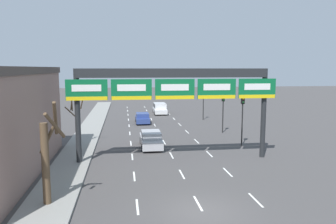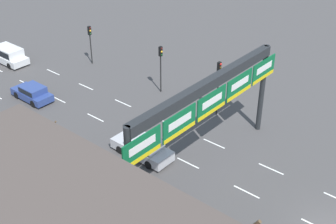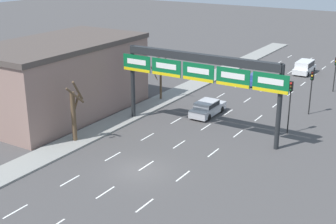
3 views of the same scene
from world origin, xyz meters
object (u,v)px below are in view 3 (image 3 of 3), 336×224
(tree_bare_second, at_px, (160,77))
(car_silver, at_px, (207,107))
(sign_gantry, at_px, (200,69))
(tree_bare_closest, at_px, (74,112))
(traffic_light_mid_block, at_px, (336,67))
(suv_white, at_px, (305,66))
(traffic_light_far_end, at_px, (290,97))
(car_blue, at_px, (258,79))
(traffic_light_near_gantry, at_px, (312,84))

(tree_bare_second, bearing_deg, car_silver, -14.88)
(sign_gantry, distance_m, tree_bare_closest, 11.54)
(sign_gantry, bearing_deg, car_silver, 107.67)
(traffic_light_mid_block, height_order, tree_bare_second, tree_bare_second)
(suv_white, height_order, traffic_light_mid_block, traffic_light_mid_block)
(traffic_light_mid_block, distance_m, traffic_light_far_end, 16.11)
(suv_white, xyz_separation_m, car_silver, (-3.29, -22.27, -0.16))
(suv_white, relative_size, tree_bare_second, 0.90)
(suv_white, bearing_deg, car_blue, -110.78)
(sign_gantry, xyz_separation_m, car_silver, (-1.47, 4.62, -5.15))
(suv_white, xyz_separation_m, traffic_light_far_end, (5.26, -22.95, 2.53))
(traffic_light_near_gantry, xyz_separation_m, traffic_light_mid_block, (0.11, 9.68, -0.27))
(traffic_light_near_gantry, height_order, tree_bare_closest, tree_bare_closest)
(car_silver, bearing_deg, traffic_light_near_gantry, 33.49)
(suv_white, height_order, tree_bare_second, tree_bare_second)
(traffic_light_far_end, height_order, tree_bare_second, tree_bare_second)
(car_silver, distance_m, tree_bare_closest, 14.07)
(traffic_light_near_gantry, relative_size, traffic_light_mid_block, 1.10)
(traffic_light_near_gantry, bearing_deg, tree_bare_closest, -129.98)
(car_blue, xyz_separation_m, tree_bare_closest, (-6.48, -25.91, 2.01))
(traffic_light_near_gantry, relative_size, traffic_light_far_end, 0.92)
(traffic_light_mid_block, bearing_deg, tree_bare_closest, -118.81)
(sign_gantry, height_order, traffic_light_near_gantry, sign_gantry)
(traffic_light_far_end, relative_size, tree_bare_second, 0.96)
(sign_gantry, xyz_separation_m, traffic_light_far_end, (7.08, 3.94, -2.46))
(tree_bare_closest, bearing_deg, car_silver, 62.26)
(suv_white, distance_m, car_blue, 9.31)
(car_silver, bearing_deg, car_blue, 90.05)
(tree_bare_second, bearing_deg, car_blue, 59.74)
(traffic_light_mid_block, height_order, tree_bare_closest, tree_bare_closest)
(tree_bare_second, bearing_deg, sign_gantry, -37.71)
(suv_white, distance_m, traffic_light_mid_block, 9.00)
(traffic_light_mid_block, bearing_deg, sign_gantry, -110.03)
(traffic_light_mid_block, xyz_separation_m, traffic_light_far_end, (-0.23, -16.10, 0.54))
(sign_gantry, relative_size, car_silver, 3.37)
(car_blue, bearing_deg, traffic_light_mid_block, 11.85)
(car_silver, bearing_deg, suv_white, 81.60)
(traffic_light_near_gantry, bearing_deg, tree_bare_second, -165.87)
(traffic_light_mid_block, distance_m, tree_bare_second, 20.73)
(tree_bare_closest, bearing_deg, traffic_light_near_gantry, 50.02)
(car_blue, distance_m, traffic_light_far_end, 16.85)
(tree_bare_closest, bearing_deg, traffic_light_far_end, 37.79)
(tree_bare_closest, bearing_deg, car_blue, 75.97)
(suv_white, height_order, traffic_light_near_gantry, traffic_light_near_gantry)
(traffic_light_near_gantry, distance_m, tree_bare_closest, 23.59)
(traffic_light_far_end, bearing_deg, traffic_light_mid_block, 89.19)
(car_blue, distance_m, traffic_light_near_gantry, 11.96)
(suv_white, distance_m, tree_bare_second, 22.89)
(traffic_light_far_end, bearing_deg, suv_white, 102.91)
(traffic_light_mid_block, bearing_deg, car_silver, -119.65)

